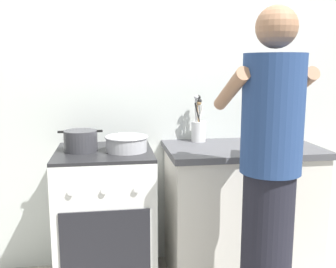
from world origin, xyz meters
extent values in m
cube|color=silver|center=(0.20, 0.50, 1.25)|extent=(3.20, 0.10, 2.50)
cube|color=silver|center=(0.55, 0.15, 0.43)|extent=(0.96, 0.56, 0.86)
cube|color=#4C4C51|center=(0.55, 0.15, 0.88)|extent=(1.00, 0.60, 0.04)
cube|color=white|center=(-0.35, 0.15, 0.44)|extent=(0.60, 0.60, 0.88)
cube|color=#232326|center=(-0.35, 0.15, 0.89)|extent=(0.60, 0.60, 0.02)
cube|color=black|center=(-0.35, -0.16, 0.42)|extent=(0.51, 0.01, 0.40)
cylinder|color=silver|center=(-0.53, -0.16, 0.74)|extent=(0.04, 0.01, 0.04)
cylinder|color=silver|center=(-0.35, -0.16, 0.74)|extent=(0.04, 0.01, 0.04)
cylinder|color=silver|center=(-0.17, -0.16, 0.74)|extent=(0.04, 0.01, 0.04)
cylinder|color=#38383D|center=(-0.49, 0.15, 0.96)|extent=(0.20, 0.20, 0.13)
cube|color=black|center=(-0.61, 0.15, 1.02)|extent=(0.04, 0.02, 0.01)
cube|color=black|center=(-0.37, 0.15, 1.02)|extent=(0.04, 0.02, 0.01)
cylinder|color=#B7B7BC|center=(-0.21, 0.11, 0.95)|extent=(0.25, 0.25, 0.09)
torus|color=#B7B7BC|center=(-0.21, 0.11, 0.99)|extent=(0.27, 0.27, 0.01)
cylinder|color=silver|center=(0.30, 0.36, 0.97)|extent=(0.10, 0.10, 0.14)
cylinder|color=black|center=(0.30, 0.34, 1.05)|extent=(0.07, 0.01, 0.25)
sphere|color=black|center=(0.30, 0.34, 1.19)|extent=(0.03, 0.03, 0.03)
cylinder|color=black|center=(0.30, 0.38, 1.05)|extent=(0.04, 0.01, 0.28)
sphere|color=black|center=(0.30, 0.38, 1.21)|extent=(0.03, 0.03, 0.03)
cylinder|color=#B7BABF|center=(0.30, 0.36, 1.04)|extent=(0.02, 0.02, 0.25)
sphere|color=#B7BABF|center=(0.30, 0.36, 1.18)|extent=(0.03, 0.03, 0.03)
cylinder|color=white|center=(0.31, 0.38, 1.04)|extent=(0.05, 0.03, 0.22)
sphere|color=white|center=(0.31, 0.38, 1.16)|extent=(0.03, 0.03, 0.03)
cylinder|color=silver|center=(0.28, 0.36, 1.06)|extent=(0.01, 0.04, 0.29)
sphere|color=silver|center=(0.28, 0.36, 1.21)|extent=(0.03, 0.03, 0.03)
cylinder|color=#9E7547|center=(0.30, 0.34, 1.04)|extent=(0.04, 0.02, 0.24)
sphere|color=#9E7547|center=(0.30, 0.34, 1.17)|extent=(0.03, 0.03, 0.03)
cylinder|color=black|center=(0.47, -0.48, 0.45)|extent=(0.26, 0.26, 0.90)
cylinder|color=navy|center=(0.47, -0.48, 1.19)|extent=(0.30, 0.30, 0.58)
sphere|color=#A07254|center=(0.47, -0.48, 1.60)|extent=(0.20, 0.20, 0.20)
cylinder|color=#A07254|center=(0.30, -0.34, 1.30)|extent=(0.07, 0.41, 0.24)
cylinder|color=#A07254|center=(0.64, -0.34, 1.30)|extent=(0.07, 0.41, 0.24)
camera|label=1|loc=(-0.30, -2.26, 1.42)|focal=41.71mm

